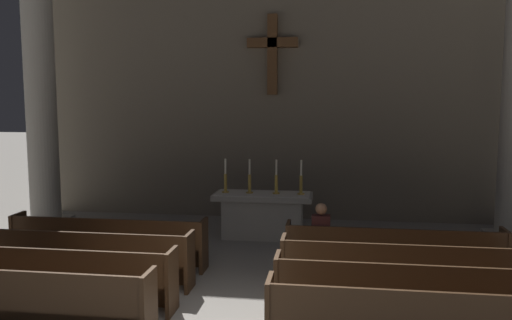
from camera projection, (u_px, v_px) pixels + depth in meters
pew_left_row_1 at (16, 301)px, 6.74m from camera, size 3.67×0.50×0.95m
pew_left_row_2 at (54, 276)px, 7.68m from camera, size 3.67×0.50×0.95m
pew_left_row_3 at (84, 257)px, 8.62m from camera, size 3.67×0.50×0.95m
pew_left_row_4 at (108, 242)px, 9.55m from camera, size 3.67×0.50×0.95m
pew_right_row_2 at (410, 294)px, 6.96m from camera, size 3.67×0.50×0.95m
pew_right_row_3 at (401, 271)px, 7.90m from camera, size 3.67×0.50×0.95m
pew_right_row_4 at (393, 253)px, 8.84m from camera, size 3.67×0.50×0.95m
column_left_second at (41, 93)px, 12.30m from camera, size 1.07×1.07×6.65m
altar at (263, 214)px, 11.59m from camera, size 2.20×0.90×1.01m
candlestick_outer_left at (225, 181)px, 11.63m from camera, size 0.16×0.16×0.76m
candlestick_inner_left at (250, 182)px, 11.55m from camera, size 0.16×0.16×0.76m
candlestick_inner_right at (276, 183)px, 11.47m from camera, size 0.16×0.16×0.76m
candlestick_outer_right at (301, 183)px, 11.39m from camera, size 0.16×0.16×0.76m
apse_with_cross at (273, 71)px, 13.29m from camera, size 11.91×0.49×7.67m
lone_worshipper at (321, 238)px, 9.02m from camera, size 0.32×0.43×1.32m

